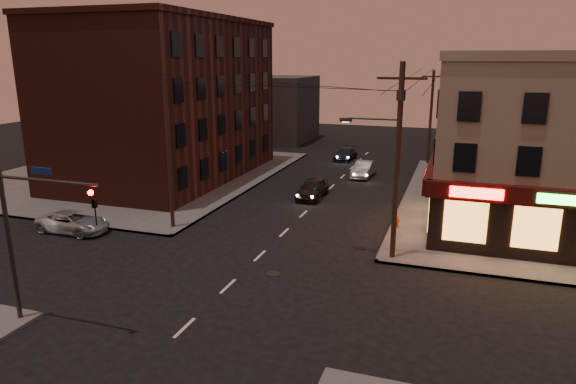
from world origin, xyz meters
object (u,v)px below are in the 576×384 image
at_px(sedan_far, 346,154).
at_px(suv_cross, 73,222).
at_px(sedan_mid, 364,169).
at_px(fire_hydrant, 397,221).
at_px(sedan_near, 312,188).

bearing_deg(sedan_far, suv_cross, -106.90).
height_order(sedan_mid, sedan_far, sedan_mid).
bearing_deg(fire_hydrant, sedan_mid, 108.66).
xyz_separation_m(suv_cross, sedan_mid, (13.97, 20.50, 0.07)).
bearing_deg(sedan_mid, sedan_far, 116.86).
relative_size(sedan_far, fire_hydrant, 5.35).
height_order(suv_cross, fire_hydrant, suv_cross).
bearing_deg(sedan_near, suv_cross, -132.70).
distance_m(sedan_near, sedan_mid, 8.57).
distance_m(sedan_near, fire_hydrant, 8.87).
bearing_deg(suv_cross, sedan_mid, -33.49).
distance_m(suv_cross, sedan_mid, 24.80).
height_order(sedan_mid, fire_hydrant, sedan_mid).
bearing_deg(sedan_mid, suv_cross, -121.66).
bearing_deg(suv_cross, fire_hydrant, -69.13).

